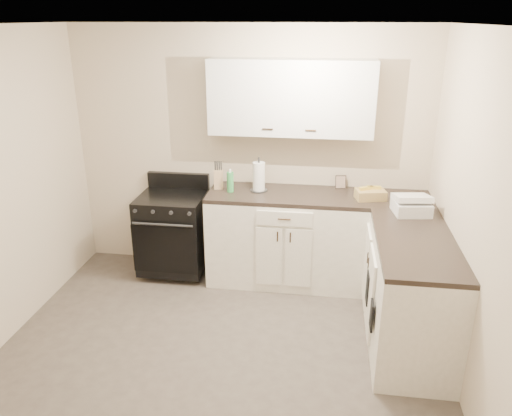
# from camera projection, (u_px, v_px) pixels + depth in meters

# --- Properties ---
(floor) EXTENTS (3.60, 3.60, 0.00)m
(floor) POSITION_uv_depth(u_px,v_px,m) (214.00, 369.00, 3.86)
(floor) COLOR #473F38
(floor) RESTS_ON ground
(ceiling) EXTENTS (3.60, 3.60, 0.00)m
(ceiling) POSITION_uv_depth(u_px,v_px,m) (201.00, 26.00, 2.96)
(ceiling) COLOR white
(ceiling) RESTS_ON wall_back
(wall_back) EXTENTS (3.60, 0.00, 3.60)m
(wall_back) POSITION_uv_depth(u_px,v_px,m) (249.00, 153.00, 5.07)
(wall_back) COLOR beige
(wall_back) RESTS_ON ground
(wall_right) EXTENTS (0.00, 3.60, 3.60)m
(wall_right) POSITION_uv_depth(u_px,v_px,m) (484.00, 235.00, 3.17)
(wall_right) COLOR beige
(wall_right) RESTS_ON ground
(wall_front) EXTENTS (3.60, 0.00, 3.60)m
(wall_front) POSITION_uv_depth(u_px,v_px,m) (91.00, 413.00, 1.75)
(wall_front) COLOR beige
(wall_front) RESTS_ON ground
(base_cabinets_back) EXTENTS (1.55, 0.60, 0.90)m
(base_cabinets_back) POSITION_uv_depth(u_px,v_px,m) (286.00, 239.00, 5.03)
(base_cabinets_back) COLOR white
(base_cabinets_back) RESTS_ON floor
(base_cabinets_right) EXTENTS (0.60, 1.90, 0.90)m
(base_cabinets_right) POSITION_uv_depth(u_px,v_px,m) (405.00, 278.00, 4.29)
(base_cabinets_right) COLOR white
(base_cabinets_right) RESTS_ON floor
(countertop_back) EXTENTS (1.55, 0.60, 0.04)m
(countertop_back) POSITION_uv_depth(u_px,v_px,m) (287.00, 195.00, 4.86)
(countertop_back) COLOR black
(countertop_back) RESTS_ON base_cabinets_back
(countertop_right) EXTENTS (0.60, 1.90, 0.04)m
(countertop_right) POSITION_uv_depth(u_px,v_px,m) (411.00, 228.00, 4.12)
(countertop_right) COLOR black
(countertop_right) RESTS_ON base_cabinets_right
(upper_cabinets) EXTENTS (1.55, 0.30, 0.70)m
(upper_cabinets) POSITION_uv_depth(u_px,v_px,m) (291.00, 98.00, 4.67)
(upper_cabinets) COLOR silver
(upper_cabinets) RESTS_ON wall_back
(stove) EXTENTS (0.66, 0.56, 0.80)m
(stove) POSITION_uv_depth(u_px,v_px,m) (173.00, 233.00, 5.16)
(stove) COLOR black
(stove) RESTS_ON floor
(knife_block) EXTENTS (0.10, 0.09, 0.19)m
(knife_block) POSITION_uv_depth(u_px,v_px,m) (219.00, 179.00, 4.96)
(knife_block) COLOR #D9B186
(knife_block) RESTS_ON countertop_back
(paper_towel) EXTENTS (0.15, 0.15, 0.29)m
(paper_towel) POSITION_uv_depth(u_px,v_px,m) (259.00, 177.00, 4.88)
(paper_towel) COLOR white
(paper_towel) RESTS_ON countertop_back
(soap_bottle) EXTENTS (0.08, 0.08, 0.20)m
(soap_bottle) POSITION_uv_depth(u_px,v_px,m) (230.00, 182.00, 4.87)
(soap_bottle) COLOR green
(soap_bottle) RESTS_ON countertop_back
(picture_frame) EXTENTS (0.11, 0.05, 0.13)m
(picture_frame) POSITION_uv_depth(u_px,v_px,m) (341.00, 182.00, 4.98)
(picture_frame) COLOR black
(picture_frame) RESTS_ON countertop_back
(wicker_basket) EXTENTS (0.30, 0.23, 0.09)m
(wicker_basket) POSITION_uv_depth(u_px,v_px,m) (370.00, 194.00, 4.69)
(wicker_basket) COLOR tan
(wicker_basket) RESTS_ON countertop_right
(countertop_grill) EXTENTS (0.34, 0.32, 0.11)m
(countertop_grill) POSITION_uv_depth(u_px,v_px,m) (411.00, 207.00, 4.35)
(countertop_grill) COLOR white
(countertop_grill) RESTS_ON countertop_right
(oven_mitt_near) EXTENTS (0.02, 0.13, 0.23)m
(oven_mitt_near) POSITION_uv_depth(u_px,v_px,m) (372.00, 315.00, 3.75)
(oven_mitt_near) COLOR black
(oven_mitt_near) RESTS_ON base_cabinets_right
(oven_mitt_far) EXTENTS (0.02, 0.16, 0.27)m
(oven_mitt_far) POSITION_uv_depth(u_px,v_px,m) (368.00, 288.00, 4.14)
(oven_mitt_far) COLOR black
(oven_mitt_far) RESTS_ON base_cabinets_right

